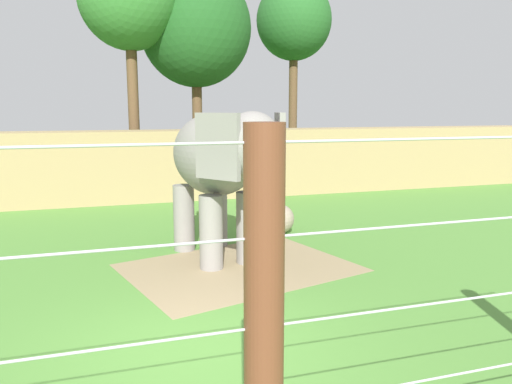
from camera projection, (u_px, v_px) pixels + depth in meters
ground_plane at (189, 352)px, 6.95m from camera, size 120.00×120.00×0.00m
dirt_patch at (239, 268)px, 10.64m from camera, size 5.30×4.51×0.01m
embankment_wall at (130, 166)px, 18.33m from camera, size 36.00×1.80×2.57m
elephant at (220, 163)px, 10.85m from camera, size 2.23×4.42×3.31m
enrichment_ball at (279, 219)px, 13.53m from camera, size 0.80×0.80×0.80m
cable_fence at (268, 356)px, 3.48m from camera, size 9.37×0.28×3.26m
tree_far_left at (294, 22)px, 25.31m from camera, size 3.81×3.81×9.80m
tree_left_of_centre at (196, 29)px, 21.58m from camera, size 4.81×4.81×9.34m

